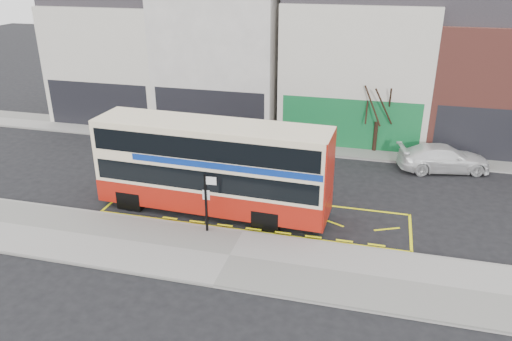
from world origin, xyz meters
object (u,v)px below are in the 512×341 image
(car_silver, at_px, (181,137))
(street_tree_right, at_px, (379,94))
(car_grey, at_px, (233,146))
(street_tree_left, at_px, (66,65))
(car_white, at_px, (443,158))
(double_decker_bus, at_px, (213,166))
(bus_stop_post, at_px, (207,197))

(car_silver, height_order, street_tree_right, street_tree_right)
(car_grey, bearing_deg, street_tree_left, 80.28)
(car_white, xyz_separation_m, street_tree_left, (-25.40, 3.31, 3.22))
(car_silver, height_order, car_grey, car_silver)
(car_grey, xyz_separation_m, street_tree_left, (-13.44, 4.15, 3.31))
(double_decker_bus, distance_m, car_grey, 7.19)
(car_silver, bearing_deg, double_decker_bus, -139.53)
(double_decker_bus, bearing_deg, bus_stop_post, -75.59)
(car_silver, relative_size, car_white, 0.75)
(street_tree_right, bearing_deg, double_decker_bus, -126.01)
(double_decker_bus, relative_size, street_tree_right, 2.03)
(street_tree_left, bearing_deg, bus_stop_post, -41.05)
(bus_stop_post, xyz_separation_m, car_grey, (-1.66, 8.99, -1.13))
(car_silver, distance_m, car_white, 15.55)
(double_decker_bus, bearing_deg, car_silver, 124.56)
(bus_stop_post, height_order, street_tree_left, street_tree_left)
(bus_stop_post, height_order, street_tree_right, street_tree_right)
(double_decker_bus, relative_size, bus_stop_post, 4.09)
(double_decker_bus, distance_m, street_tree_left, 18.42)
(bus_stop_post, xyz_separation_m, street_tree_right, (6.51, 11.67, 1.86))
(double_decker_bus, relative_size, car_silver, 2.89)
(car_silver, xyz_separation_m, car_white, (15.55, 0.15, 0.08))
(double_decker_bus, bearing_deg, street_tree_left, 145.19)
(double_decker_bus, bearing_deg, car_grey, 102.14)
(car_silver, bearing_deg, bus_stop_post, -143.38)
(bus_stop_post, bearing_deg, car_silver, 115.55)
(street_tree_left, bearing_deg, car_white, -7.43)
(bus_stop_post, relative_size, street_tree_right, 0.50)
(car_grey, bearing_deg, street_tree_right, -64.41)
(bus_stop_post, height_order, car_silver, bus_stop_post)
(street_tree_right, bearing_deg, street_tree_left, 176.09)
(double_decker_bus, bearing_deg, street_tree_right, 56.21)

